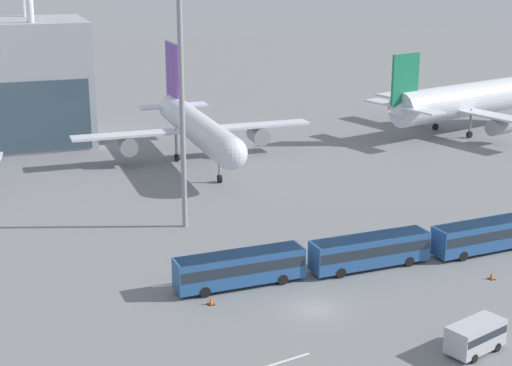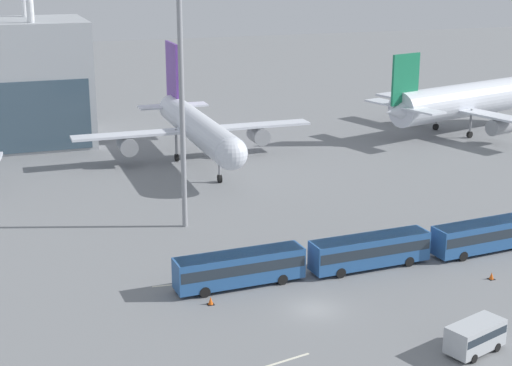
{
  "view_description": "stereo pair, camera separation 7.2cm",
  "coord_description": "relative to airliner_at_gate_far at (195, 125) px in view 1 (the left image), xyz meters",
  "views": [
    {
      "loc": [
        -25.07,
        -56.2,
        29.33
      ],
      "look_at": [
        3.49,
        25.09,
        4.0
      ],
      "focal_mm": 55.0,
      "sensor_mm": 36.0,
      "label": 1
    },
    {
      "loc": [
        -25.0,
        -56.22,
        29.33
      ],
      "look_at": [
        3.49,
        25.09,
        4.0
      ],
      "focal_mm": 55.0,
      "sensor_mm": 36.0,
      "label": 2
    }
  ],
  "objects": [
    {
      "name": "service_van_foreground",
      "position": [
        5.04,
        -63.04,
        -3.83
      ],
      "size": [
        5.34,
        3.62,
        2.4
      ],
      "rotation": [
        0.0,
        0.0,
        0.32
      ],
      "color": "#B2B7BC",
      "rests_on": "ground_plane"
    },
    {
      "name": "airliner_at_gate_far",
      "position": [
        0.0,
        0.0,
        0.0
      ],
      "size": [
        35.54,
        37.85,
        15.8
      ],
      "rotation": [
        0.0,
        0.0,
        -1.57
      ],
      "color": "silver",
      "rests_on": "ground_plane"
    },
    {
      "name": "floodlight_mast",
      "position": [
        -8.72,
        -27.8,
        13.01
      ],
      "size": [
        2.65,
        2.65,
        27.59
      ],
      "color": "gray",
      "rests_on": "ground_plane"
    },
    {
      "name": "ground_plane",
      "position": [
        -3.55,
        -52.16,
        -5.24
      ],
      "size": [
        440.0,
        440.0,
        0.0
      ],
      "primitive_type": "plane",
      "color": "slate"
    },
    {
      "name": "airliner_parked_remote",
      "position": [
        46.66,
        2.99,
        0.14
      ],
      "size": [
        34.05,
        33.56,
        14.32
      ],
      "rotation": [
        0.0,
        0.0,
        0.28
      ],
      "color": "silver",
      "rests_on": "ground_plane"
    },
    {
      "name": "shuttle_bus_0",
      "position": [
        -8.05,
        -45.35,
        -3.35
      ],
      "size": [
        12.22,
        3.08,
        3.21
      ],
      "rotation": [
        0.0,
        0.0,
        0.04
      ],
      "color": "#285693",
      "rests_on": "ground_plane"
    },
    {
      "name": "shuttle_bus_2",
      "position": [
        18.38,
        -45.41,
        -3.35
      ],
      "size": [
        12.3,
        3.59,
        3.21
      ],
      "rotation": [
        0.0,
        0.0,
        0.09
      ],
      "color": "#285693",
      "rests_on": "ground_plane"
    },
    {
      "name": "traffic_cone_1",
      "position": [
        14.68,
        -51.68,
        -4.91
      ],
      "size": [
        0.59,
        0.59,
        0.66
      ],
      "color": "black",
      "rests_on": "ground_plane"
    },
    {
      "name": "shuttle_bus_1",
      "position": [
        5.17,
        -45.37,
        -3.35
      ],
      "size": [
        12.24,
        3.15,
        3.21
      ],
      "rotation": [
        0.0,
        0.0,
        0.05
      ],
      "color": "#285693",
      "rests_on": "ground_plane"
    },
    {
      "name": "lane_stripe_0",
      "position": [
        -10.77,
        -43.35,
        -5.23
      ],
      "size": [
        9.88,
        1.21,
        0.01
      ],
      "primitive_type": "cube",
      "rotation": [
        0.0,
        0.0,
        -0.1
      ],
      "color": "silver",
      "rests_on": "ground_plane"
    },
    {
      "name": "traffic_cone_0",
      "position": [
        -11.67,
        -48.27,
        -4.9
      ],
      "size": [
        0.6,
        0.6,
        0.7
      ],
      "color": "black",
      "rests_on": "ground_plane"
    }
  ]
}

